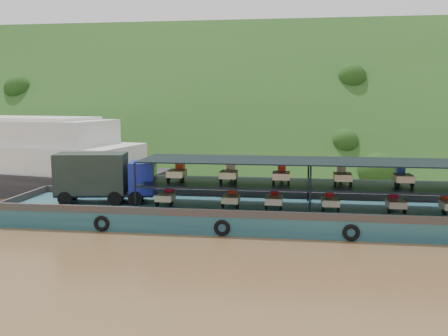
# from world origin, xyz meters

# --- Properties ---
(ground) EXTENTS (160.00, 160.00, 0.00)m
(ground) POSITION_xyz_m (0.00, 0.00, 0.00)
(ground) COLOR brown
(ground) RESTS_ON ground
(hillside) EXTENTS (140.00, 39.60, 39.60)m
(hillside) POSITION_xyz_m (0.00, 36.00, 0.00)
(hillside) COLOR #203C16
(hillside) RESTS_ON ground
(cargo_barge) EXTENTS (35.00, 7.18, 4.80)m
(cargo_barge) POSITION_xyz_m (-0.05, -2.01, 1.19)
(cargo_barge) COLOR #163A4F
(cargo_barge) RESTS_ON ground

